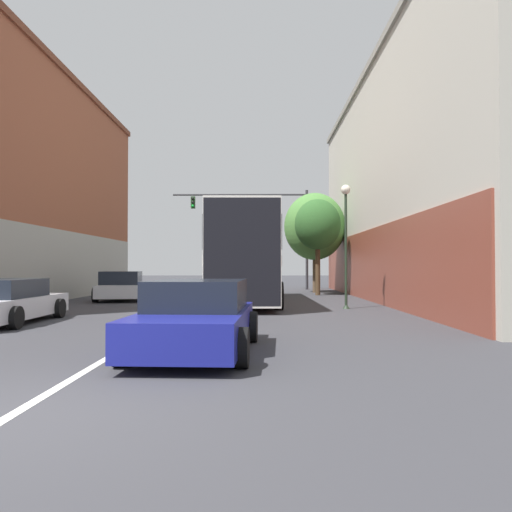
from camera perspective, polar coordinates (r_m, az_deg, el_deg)
name	(u,v)px	position (r m, az deg, el deg)	size (l,w,h in m)	color
ground_plane	(11,415)	(5.99, -26.16, -16.04)	(160.00, 160.00, 0.00)	#38383D
lane_center_line	(200,302)	(21.52, -6.37, -5.30)	(0.14, 44.28, 0.01)	silver
building_left_brick	(6,183)	(26.68, -26.66, 7.42)	(6.34, 20.98, 10.76)	#995138
building_right_storefront	(436,181)	(24.76, 19.86, 8.03)	(6.70, 25.91, 10.75)	#B7B2A3
bus	(245,253)	(21.26, -1.30, 0.35)	(2.99, 11.25, 3.79)	silver
hatchback_foreground	(197,318)	(9.14, -6.79, -7.01)	(2.20, 4.32, 1.29)	navy
parked_car_left_near	(122,287)	(23.54, -15.11, -3.39)	(2.50, 4.15, 1.32)	silver
parked_car_left_mid	(3,302)	(15.24, -26.95, -4.71)	(2.21, 4.55, 1.20)	silver
traffic_signal_gantry	(267,217)	(33.61, 1.21, 4.50)	(9.11, 0.36, 6.68)	#333338
street_lamp	(346,231)	(18.58, 10.23, 2.82)	(0.35, 0.35, 4.55)	#233323
street_tree_near	(318,225)	(27.07, 7.06, 3.54)	(2.48, 2.23, 5.17)	#4C3823
street_tree_far	(315,227)	(29.83, 6.72, 3.36)	(3.62, 3.26, 5.91)	brown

